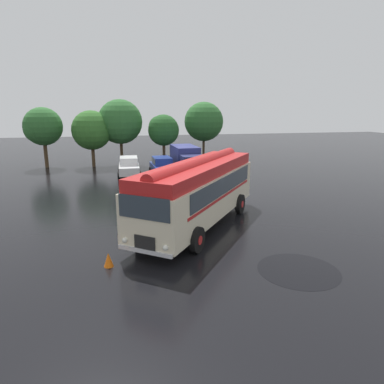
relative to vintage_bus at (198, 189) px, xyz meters
name	(u,v)px	position (x,y,z in m)	size (l,w,h in m)	color
ground_plane	(194,224)	(-0.14, 0.32, -1.89)	(120.00, 120.00, 0.00)	black
vintage_bus	(198,189)	(0.00, 0.00, 0.00)	(8.07, 9.49, 3.49)	beige
car_near_left	(129,166)	(-2.85, 14.20, -1.05)	(2.06, 4.25, 1.66)	silver
car_mid_left	(162,166)	(0.01, 13.50, -1.05)	(2.09, 4.26, 1.66)	navy
box_van	(186,159)	(2.24, 13.77, -0.53)	(2.46, 5.82, 2.50)	navy
tree_far_left	(42,127)	(-10.92, 20.49, 2.11)	(3.75, 3.75, 5.96)	#4C3823
tree_left_of_centre	(93,129)	(-6.07, 20.05, 1.86)	(3.93, 3.93, 5.65)	#4C3823
tree_centre	(121,121)	(-3.28, 20.57, 2.61)	(4.55, 4.55, 6.75)	#4C3823
tree_right_of_centre	(163,129)	(0.89, 19.29, 1.82)	(3.18, 3.18, 5.23)	#4C3823
tree_far_right	(203,122)	(5.65, 20.96, 2.49)	(4.27, 4.27, 6.53)	#4C3823
traffic_cone	(108,260)	(-4.41, -3.79, -1.62)	(0.36, 0.36, 0.55)	orange
puddle_patch	(298,270)	(2.43, -5.67, -1.89)	(3.00, 3.00, 0.01)	black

